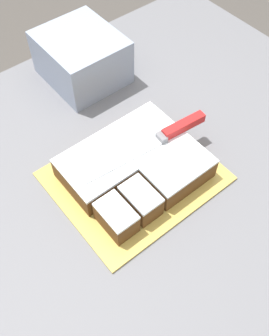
{
  "coord_description": "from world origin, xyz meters",
  "views": [
    {
      "loc": [
        -0.3,
        -0.39,
        1.67
      ],
      "look_at": [
        0.03,
        0.02,
        0.94
      ],
      "focal_mm": 42.0,
      "sensor_mm": 36.0,
      "label": 1
    }
  ],
  "objects": [
    {
      "name": "knife",
      "position": [
        0.14,
        0.02,
        0.98
      ],
      "size": [
        0.33,
        0.06,
        0.02
      ],
      "rotation": [
        0.0,
        0.0,
        3.05
      ],
      "color": "silver",
      "rests_on": "cake"
    },
    {
      "name": "countertop",
      "position": [
        0.0,
        0.0,
        0.45
      ],
      "size": [
        1.4,
        1.1,
        0.9
      ],
      "color": "slate",
      "rests_on": "ground_plane"
    },
    {
      "name": "cake",
      "position": [
        0.03,
        0.02,
        0.94
      ],
      "size": [
        0.29,
        0.24,
        0.06
      ],
      "color": "brown",
      "rests_on": "cake_board"
    },
    {
      "name": "ground_plane",
      "position": [
        0.0,
        0.0,
        0.0
      ],
      "size": [
        8.0,
        8.0,
        0.0
      ],
      "primitive_type": "plane",
      "color": "#4C4742"
    },
    {
      "name": "storage_box",
      "position": [
        0.14,
        0.38,
        0.97
      ],
      "size": [
        0.2,
        0.22,
        0.13
      ],
      "color": "#8C99B2",
      "rests_on": "countertop"
    },
    {
      "name": "cake_board",
      "position": [
        0.03,
        0.02,
        0.91
      ],
      "size": [
        0.37,
        0.31,
        0.01
      ],
      "color": "gold",
      "rests_on": "countertop"
    }
  ]
}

